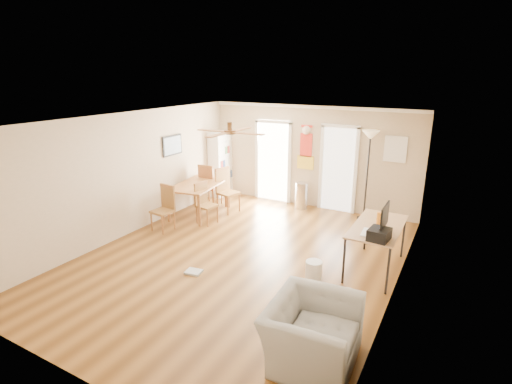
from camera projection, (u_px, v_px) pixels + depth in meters
The scene contains 30 objects.
floor at pixel (241, 258), 7.38m from camera, with size 7.00×7.00×0.00m, color brown.
ceiling at pixel (239, 120), 6.61m from camera, with size 5.50×7.00×0.00m, color silver, non-canonical shape.
wall_back at pixel (310, 157), 9.93m from camera, with size 5.50×0.04×2.60m, color beige, non-canonical shape.
wall_front at pixel (68, 280), 4.06m from camera, with size 5.50×0.04×2.60m, color beige, non-canonical shape.
wall_left at pixel (129, 174), 8.26m from camera, with size 0.04×7.00×2.60m, color beige, non-canonical shape.
wall_right at pixel (400, 219), 5.73m from camera, with size 0.04×7.00×2.60m, color beige, non-canonical shape.
crown_molding at pixel (239, 122), 6.62m from camera, with size 5.50×7.00×0.08m, color white, non-canonical shape.
kitchen_doorway at pixel (273, 162), 10.47m from camera, with size 0.90×0.10×2.10m, color white, non-canonical shape.
bathroom_doorway at pixel (338, 170), 9.64m from camera, with size 0.80×0.10×2.10m, color white, non-canonical shape.
wall_decal at pixel (306, 147), 9.89m from camera, with size 0.46×0.03×1.10m, color red.
ac_grille at pixel (395, 149), 8.84m from camera, with size 0.50×0.04×0.60m, color white.
framed_poster at pixel (172, 145), 9.30m from camera, with size 0.04×0.66×0.48m, color black.
ceiling_fan at pixel (230, 132), 6.41m from camera, with size 1.24×1.24×0.20m, color #593819, non-canonical shape.
bookshelf at pixel (222, 164), 10.98m from camera, with size 0.36×0.81×1.81m, color white, non-canonical shape.
dining_table at pixel (199, 199), 9.58m from camera, with size 0.93×1.55×0.78m, color #A36934, non-canonical shape.
dining_chair_right_a at pixel (228, 191), 9.69m from camera, with size 0.45×0.45×1.09m, color #AA7A36, non-canonical shape.
dining_chair_right_b at pixel (207, 204), 8.95m from camera, with size 0.40×0.40×0.96m, color olive, non-canonical shape.
dining_chair_near at pixel (162, 209), 8.54m from camera, with size 0.41×0.41×1.00m, color olive, non-canonical shape.
dining_chair_far at pixel (211, 185), 10.20m from camera, with size 0.46×0.46×1.11m, color brown, non-canonical shape.
trash_can at pixel (301, 196), 9.97m from camera, with size 0.32×0.32×0.69m, color #BDBDC0.
torchiere_lamp at pixel (367, 176), 9.02m from camera, with size 0.40×0.40×2.13m, color black, non-canonical shape.
computer_desk at pixel (376, 248), 6.84m from camera, with size 0.78×1.56×0.84m, color tan, non-canonical shape.
imac at pixel (384, 220), 6.25m from camera, with size 0.08×0.56×0.52m, color black, non-canonical shape.
keyboard at pixel (366, 232), 6.43m from camera, with size 0.12×0.38×0.01m, color white.
printer at pixel (379, 234), 6.12m from camera, with size 0.31×0.36×0.18m, color black.
orange_bottle at pixel (379, 218), 6.74m from camera, with size 0.07×0.07×0.22m, color orange.
wastebasket_a at pixel (314, 270), 6.59m from camera, with size 0.28×0.28×0.33m, color silver.
wastebasket_b at pixel (346, 302), 5.67m from camera, with size 0.29×0.29×0.33m, color white.
floor_cloth at pixel (194, 272), 6.82m from camera, with size 0.28×0.22×0.04m, color #A8A9A3.
armchair at pixel (312, 333), 4.67m from camera, with size 1.16×1.02×0.76m, color #999994.
Camera 1 is at (3.46, -5.72, 3.37)m, focal length 27.29 mm.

